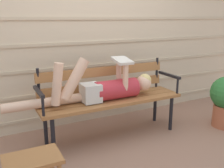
{
  "coord_description": "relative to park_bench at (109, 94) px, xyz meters",
  "views": [
    {
      "loc": [
        -1.29,
        -2.38,
        1.4
      ],
      "look_at": [
        0.0,
        0.14,
        0.65
      ],
      "focal_mm": 41.13,
      "sensor_mm": 36.0,
      "label": 1
    }
  ],
  "objects": [
    {
      "name": "ground_plane",
      "position": [
        0.0,
        -0.21,
        -0.51
      ],
      "size": [
        12.0,
        12.0,
        0.0
      ],
      "primitive_type": "plane",
      "color": "#936B56"
    },
    {
      "name": "house_siding",
      "position": [
        0.0,
        0.56,
        0.71
      ],
      "size": [
        5.42,
        0.08,
        2.45
      ],
      "color": "beige",
      "rests_on": "ground"
    },
    {
      "name": "park_bench",
      "position": [
        0.0,
        0.0,
        0.0
      ],
      "size": [
        1.7,
        0.44,
        0.87
      ],
      "color": "#9E6638",
      "rests_on": "ground"
    },
    {
      "name": "reclining_person",
      "position": [
        -0.11,
        -0.07,
        0.11
      ],
      "size": [
        1.71,
        0.26,
        0.53
      ],
      "color": "#B72D38"
    },
    {
      "name": "footstool",
      "position": [
        -1.04,
        -0.81,
        -0.2
      ],
      "size": [
        0.42,
        0.29,
        0.39
      ],
      "color": "#9E6638",
      "rests_on": "ground"
    }
  ]
}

